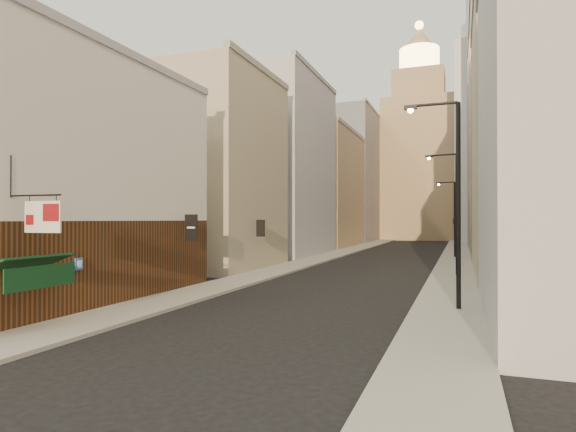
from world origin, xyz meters
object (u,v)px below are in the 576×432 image
(white_tower, at_px, (479,134))
(streetlamp_near, at_px, (453,191))
(traffic_light_right, at_px, (455,221))
(clock_tower, at_px, (419,153))
(streetlamp_mid, at_px, (453,206))
(streetlamp_far, at_px, (453,214))

(white_tower, xyz_separation_m, streetlamp_near, (-3.26, -65.31, -13.30))
(traffic_light_right, bearing_deg, white_tower, -104.15)
(clock_tower, height_order, traffic_light_right, clock_tower)
(white_tower, bearing_deg, traffic_light_right, -96.08)
(white_tower, height_order, streetlamp_mid, white_tower)
(streetlamp_mid, height_order, streetlamp_far, streetlamp_mid)
(clock_tower, bearing_deg, traffic_light_right, -81.10)
(clock_tower, distance_m, white_tower, 17.83)
(clock_tower, relative_size, traffic_light_right, 8.98)
(white_tower, distance_m, traffic_light_right, 36.75)
(streetlamp_mid, bearing_deg, clock_tower, 104.22)
(clock_tower, height_order, streetlamp_far, clock_tower)
(white_tower, relative_size, streetlamp_mid, 4.72)
(streetlamp_mid, xyz_separation_m, streetlamp_far, (-0.33, 16.99, -0.42))
(streetlamp_near, bearing_deg, streetlamp_far, 92.12)
(white_tower, bearing_deg, clock_tower, 128.16)
(streetlamp_mid, distance_m, traffic_light_right, 17.89)
(streetlamp_mid, relative_size, streetlamp_far, 1.09)
(white_tower, bearing_deg, streetlamp_far, -96.25)
(streetlamp_far, xyz_separation_m, traffic_light_right, (0.20, 0.86, -0.73))
(white_tower, relative_size, traffic_light_right, 8.30)
(clock_tower, height_order, white_tower, clock_tower)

